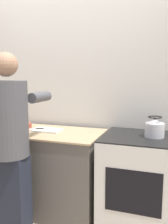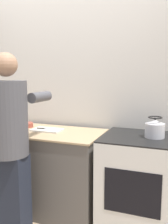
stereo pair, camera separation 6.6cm
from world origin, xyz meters
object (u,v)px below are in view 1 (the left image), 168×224
oven (138,181)px  kettle (155,128)px  person (10,142)px  bowl_prep (24,125)px  cutting_board (46,130)px  knife (46,129)px

oven → kettle: kettle is taller
person → bowl_prep: (-0.28, 0.67, 0.00)m
oven → kettle: size_ratio=4.63×
kettle → bowl_prep: (-1.47, 0.07, -0.08)m
oven → cutting_board: bearing=179.6°
oven → person: person is taller
knife → kettle: (1.16, -0.01, 0.09)m
person → knife: (0.03, 0.60, -0.00)m
oven → knife: bearing=179.0°
cutting_board → bowl_prep: bowl_prep is taller
oven → kettle: bearing=4.7°
oven → person: (-1.05, -0.58, 0.46)m
cutting_board → knife: 0.02m
cutting_board → bowl_prep: size_ratio=1.92×
kettle → bowl_prep: size_ratio=1.15×
person → bowl_prep: bearing=112.9°
person → cutting_board: person is taller
oven → knife: 1.12m
kettle → bowl_prep: kettle is taller
knife → kettle: bearing=-11.7°
person → kettle: (1.19, 0.60, 0.08)m
knife → kettle: kettle is taller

